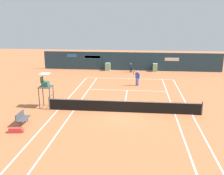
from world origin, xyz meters
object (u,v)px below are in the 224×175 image
(equipment_bag, at_px, (17,130))
(player_on_baseline, at_px, (137,77))
(tennis_ball_mid_court, at_px, (99,101))
(ball_kid_left_post, at_px, (131,67))
(umpire_chair, at_px, (45,85))
(player_bench, at_px, (22,117))

(equipment_bag, distance_m, player_on_baseline, 15.01)
(equipment_bag, distance_m, tennis_ball_mid_court, 8.30)
(ball_kid_left_post, bearing_deg, umpire_chair, 76.19)
(player_bench, xyz_separation_m, tennis_ball_mid_court, (4.56, 5.75, -0.47))
(equipment_bag, relative_size, tennis_ball_mid_court, 14.70)
(player_on_baseline, distance_m, tennis_ball_mid_court, 6.76)
(umpire_chair, height_order, tennis_ball_mid_court, umpire_chair)
(equipment_bag, bearing_deg, player_bench, 99.71)
(ball_kid_left_post, height_order, tennis_ball_mid_court, ball_kid_left_post)
(player_bench, height_order, tennis_ball_mid_court, player_bench)
(player_bench, relative_size, ball_kid_left_post, 0.99)
(player_on_baseline, bearing_deg, equipment_bag, 79.40)
(player_bench, height_order, player_on_baseline, player_on_baseline)
(player_bench, bearing_deg, ball_kid_left_post, 159.71)
(umpire_chair, relative_size, player_bench, 2.26)
(umpire_chair, xyz_separation_m, equipment_bag, (-0.20, -5.05, -1.71))
(player_bench, bearing_deg, tennis_ball_mid_court, 141.57)
(ball_kid_left_post, xyz_separation_m, tennis_ball_mid_court, (-2.34, -12.92, -0.70))
(equipment_bag, height_order, ball_kid_left_post, ball_kid_left_post)
(equipment_bag, relative_size, player_on_baseline, 0.54)
(umpire_chair, distance_m, ball_kid_left_post, 16.33)
(player_bench, relative_size, player_on_baseline, 0.68)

